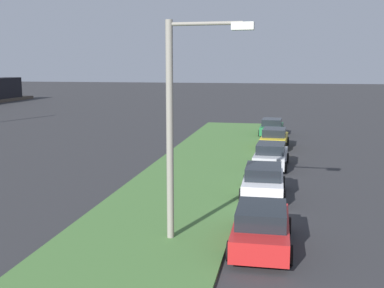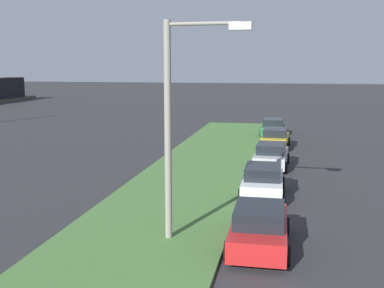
{
  "view_description": "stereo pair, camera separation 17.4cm",
  "coord_description": "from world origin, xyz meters",
  "px_view_note": "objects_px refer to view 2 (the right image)",
  "views": [
    {
      "loc": [
        -8.35,
        3.11,
        6.06
      ],
      "look_at": [
        16.2,
        7.91,
        1.85
      ],
      "focal_mm": 44.23,
      "sensor_mm": 36.0,
      "label": 1
    },
    {
      "loc": [
        -8.32,
        2.94,
        6.06
      ],
      "look_at": [
        16.2,
        7.91,
        1.85
      ],
      "focal_mm": 44.23,
      "sensor_mm": 36.0,
      "label": 2
    }
  ],
  "objects_px": {
    "parked_car_green": "(273,127)",
    "parked_car_white": "(263,181)",
    "parked_car_red": "(259,227)",
    "parked_car_yellow": "(275,138)",
    "streetlight": "(178,116)",
    "parked_car_silver": "(271,156)"
  },
  "relations": [
    {
      "from": "parked_car_yellow",
      "to": "parked_car_green",
      "type": "height_order",
      "value": "same"
    },
    {
      "from": "streetlight",
      "to": "parked_car_white",
      "type": "bearing_deg",
      "value": -21.74
    },
    {
      "from": "parked_car_red",
      "to": "parked_car_yellow",
      "type": "distance_m",
      "value": 19.55
    },
    {
      "from": "parked_car_white",
      "to": "parked_car_silver",
      "type": "relative_size",
      "value": 0.99
    },
    {
      "from": "parked_car_red",
      "to": "parked_car_green",
      "type": "distance_m",
      "value": 25.81
    },
    {
      "from": "parked_car_red",
      "to": "parked_car_silver",
      "type": "relative_size",
      "value": 0.99
    },
    {
      "from": "parked_car_silver",
      "to": "parked_car_yellow",
      "type": "xyz_separation_m",
      "value": [
        6.74,
        -0.05,
        0.0
      ]
    },
    {
      "from": "parked_car_white",
      "to": "parked_car_silver",
      "type": "height_order",
      "value": "same"
    },
    {
      "from": "parked_car_yellow",
      "to": "parked_car_green",
      "type": "xyz_separation_m",
      "value": [
        6.26,
        0.36,
        0.0
      ]
    },
    {
      "from": "parked_car_green",
      "to": "parked_car_white",
      "type": "bearing_deg",
      "value": -177.6
    },
    {
      "from": "parked_car_yellow",
      "to": "streetlight",
      "type": "xyz_separation_m",
      "value": [
        -19.53,
        2.75,
        3.67
      ]
    },
    {
      "from": "parked_car_green",
      "to": "streetlight",
      "type": "height_order",
      "value": "streetlight"
    },
    {
      "from": "parked_car_red",
      "to": "parked_car_yellow",
      "type": "xyz_separation_m",
      "value": [
        19.55,
        0.02,
        0.0
      ]
    },
    {
      "from": "parked_car_red",
      "to": "parked_car_green",
      "type": "height_order",
      "value": "same"
    },
    {
      "from": "parked_car_red",
      "to": "parked_car_yellow",
      "type": "bearing_deg",
      "value": -0.52
    },
    {
      "from": "streetlight",
      "to": "parked_car_green",
      "type": "bearing_deg",
      "value": -5.3
    },
    {
      "from": "parked_car_green",
      "to": "streetlight",
      "type": "distance_m",
      "value": 26.16
    },
    {
      "from": "parked_car_silver",
      "to": "parked_car_yellow",
      "type": "relative_size",
      "value": 1.0
    },
    {
      "from": "parked_car_silver",
      "to": "streetlight",
      "type": "height_order",
      "value": "streetlight"
    },
    {
      "from": "parked_car_red",
      "to": "parked_car_white",
      "type": "height_order",
      "value": "same"
    },
    {
      "from": "parked_car_red",
      "to": "parked_car_green",
      "type": "relative_size",
      "value": 0.99
    },
    {
      "from": "parked_car_green",
      "to": "streetlight",
      "type": "xyz_separation_m",
      "value": [
        -25.79,
        2.39,
        3.67
      ]
    }
  ]
}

